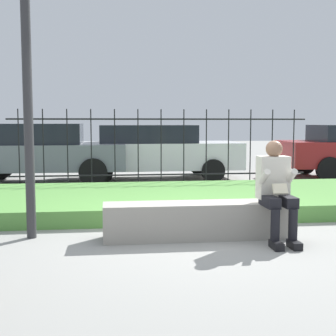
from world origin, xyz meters
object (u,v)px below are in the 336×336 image
object	(u,v)px
car_parked_left	(42,151)
car_parked_center	(152,151)
person_seated_reader	(276,187)
stone_bench	(196,222)
street_lamp	(26,48)

from	to	relation	value
car_parked_left	car_parked_center	size ratio (longest dim) A/B	0.89
person_seated_reader	car_parked_center	distance (m)	6.61
person_seated_reader	car_parked_center	xyz separation A→B (m)	(-0.96, 6.54, 0.05)
person_seated_reader	car_parked_left	world-z (taller)	car_parked_left
person_seated_reader	car_parked_left	xyz separation A→B (m)	(-3.72, 6.18, 0.08)
person_seated_reader	car_parked_center	bearing A→B (deg)	98.36
stone_bench	car_parked_center	xyz separation A→B (m)	(-0.00, 6.28, 0.54)
stone_bench	street_lamp	xyz separation A→B (m)	(-2.11, 0.28, 2.20)
stone_bench	street_lamp	bearing A→B (deg)	172.45
car_parked_center	street_lamp	size ratio (longest dim) A/B	1.14
street_lamp	stone_bench	bearing A→B (deg)	-7.55
stone_bench	person_seated_reader	world-z (taller)	person_seated_reader
street_lamp	car_parked_left	bearing A→B (deg)	96.57
stone_bench	person_seated_reader	bearing A→B (deg)	-15.39
car_parked_left	car_parked_center	world-z (taller)	car_parked_left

